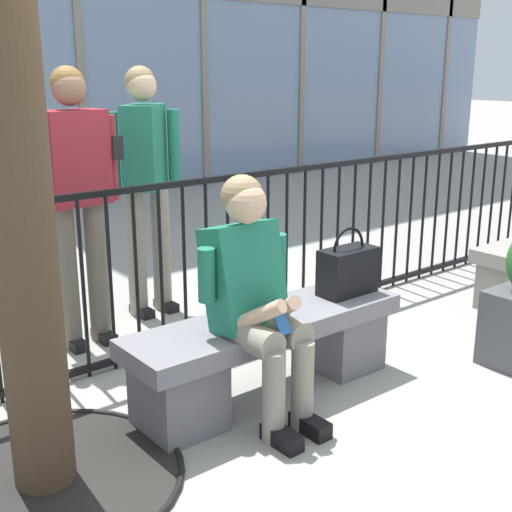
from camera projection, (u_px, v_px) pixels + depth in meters
ground_plane at (268, 393)px, 3.63m from camera, size 60.00×60.00×0.00m
stone_bench at (268, 347)px, 3.56m from camera, size 1.60×0.44×0.45m
seated_person_with_phone at (255, 293)px, 3.24m from camera, size 0.52×0.66×1.21m
handbag_on_bench at (348, 270)px, 3.81m from camera, size 0.34×0.17×0.39m
bystander_at_railing at (76, 188)px, 4.04m from camera, size 0.55×0.28×1.71m
bystander_further_back at (145, 173)px, 4.59m from camera, size 0.55×0.42×1.71m
plaza_railing at (184, 265)px, 4.08m from camera, size 9.57×0.04×1.06m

